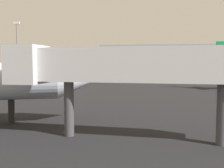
{
  "coord_description": "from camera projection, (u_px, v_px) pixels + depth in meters",
  "views": [
    {
      "loc": [
        0.7,
        -6.12,
        5.31
      ],
      "look_at": [
        -4.58,
        30.0,
        2.44
      ],
      "focal_mm": 42.66,
      "sensor_mm": 36.0,
      "label": 1
    }
  ],
  "objects": [
    {
      "name": "jet_bridge",
      "position": [
        113.0,
        67.0,
        18.39
      ],
      "size": [
        17.25,
        3.32,
        6.6
      ],
      "rotation": [
        0.0,
        0.0,
        3.08
      ],
      "color": "silver",
      "rests_on": "ground_plane"
    },
    {
      "name": "light_mast_left",
      "position": [
        17.0,
        46.0,
        97.45
      ],
      "size": [
        2.4,
        0.5,
        20.33
      ],
      "color": "slate",
      "rests_on": "ground_plane"
    },
    {
      "name": "airplane_far_left",
      "position": [
        82.0,
        71.0,
        82.67
      ],
      "size": [
        25.83,
        22.75,
        8.52
      ],
      "rotation": [
        0.0,
        0.0,
        3.0
      ],
      "color": "silver",
      "rests_on": "ground_plane"
    },
    {
      "name": "terminal_building",
      "position": [
        164.0,
        60.0,
        142.54
      ],
      "size": [
        64.76,
        26.25,
        14.48
      ],
      "primitive_type": "cube",
      "color": "#999EA3",
      "rests_on": "ground_plane"
    }
  ]
}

